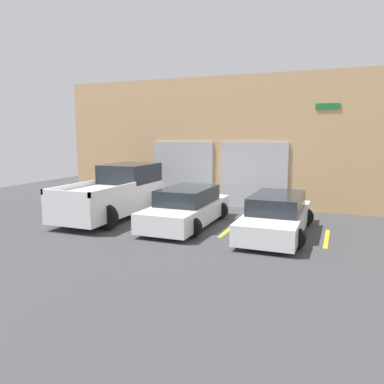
% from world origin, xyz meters
% --- Properties ---
extents(ground_plane, '(28.00, 28.00, 0.00)m').
position_xyz_m(ground_plane, '(0.00, 0.00, 0.00)').
color(ground_plane, '#3D3D3F').
extents(shophouse_building, '(15.57, 0.68, 5.63)m').
position_xyz_m(shophouse_building, '(-0.00, 3.29, 2.78)').
color(shophouse_building, tan).
rests_on(shophouse_building, ground).
extents(pickup_truck, '(2.52, 5.08, 1.95)m').
position_xyz_m(pickup_truck, '(-3.07, -0.71, 0.91)').
color(pickup_truck, white).
rests_on(pickup_truck, ground).
extents(sedan_white, '(2.09, 4.73, 1.26)m').
position_xyz_m(sedan_white, '(3.07, -0.98, 0.59)').
color(sedan_white, white).
rests_on(sedan_white, ground).
extents(sedan_side, '(2.13, 4.54, 1.31)m').
position_xyz_m(sedan_side, '(0.00, -0.98, 0.61)').
color(sedan_side, white).
rests_on(sedan_side, ground).
extents(parking_stripe_far_left, '(0.12, 2.20, 0.01)m').
position_xyz_m(parking_stripe_far_left, '(-4.61, -1.01, 0.00)').
color(parking_stripe_far_left, gold).
rests_on(parking_stripe_far_left, ground).
extents(parking_stripe_left, '(0.12, 2.20, 0.01)m').
position_xyz_m(parking_stripe_left, '(-1.54, -1.01, 0.00)').
color(parking_stripe_left, gold).
rests_on(parking_stripe_left, ground).
extents(parking_stripe_centre, '(0.12, 2.20, 0.01)m').
position_xyz_m(parking_stripe_centre, '(1.54, -1.01, 0.00)').
color(parking_stripe_centre, gold).
rests_on(parking_stripe_centre, ground).
extents(parking_stripe_right, '(0.12, 2.20, 0.01)m').
position_xyz_m(parking_stripe_right, '(4.61, -1.01, 0.00)').
color(parking_stripe_right, gold).
rests_on(parking_stripe_right, ground).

